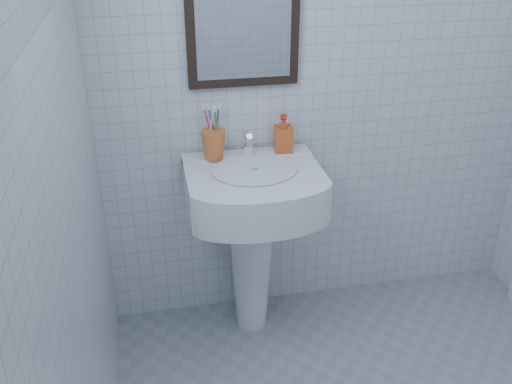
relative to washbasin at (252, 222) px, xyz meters
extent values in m
cube|color=silver|center=(0.41, 0.21, 0.62)|extent=(2.20, 0.02, 2.50)
cube|color=silver|center=(-0.69, -0.99, 0.62)|extent=(0.02, 2.40, 2.50)
cone|color=white|center=(0.00, 0.03, -0.25)|extent=(0.24, 0.24, 0.76)
cube|color=white|center=(0.00, -0.03, 0.20)|extent=(0.61, 0.43, 0.18)
cube|color=white|center=(0.00, 0.14, 0.28)|extent=(0.61, 0.11, 0.03)
cylinder|color=white|center=(0.00, -0.06, 0.30)|extent=(0.38, 0.38, 0.01)
cylinder|color=white|center=(0.00, 0.11, 0.33)|extent=(0.05, 0.05, 0.05)
cylinder|color=white|center=(0.00, 0.10, 0.39)|extent=(0.03, 0.10, 0.08)
cylinder|color=white|center=(0.00, 0.13, 0.37)|extent=(0.03, 0.05, 0.10)
imported|color=#D25114|center=(0.18, 0.13, 0.39)|extent=(0.08, 0.09, 0.18)
cube|color=black|center=(0.00, 0.19, 0.92)|extent=(0.50, 0.04, 0.62)
cube|color=white|center=(0.00, 0.17, 0.92)|extent=(0.42, 0.00, 0.54)
camera|label=1|loc=(-0.45, -2.29, 1.38)|focal=40.00mm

